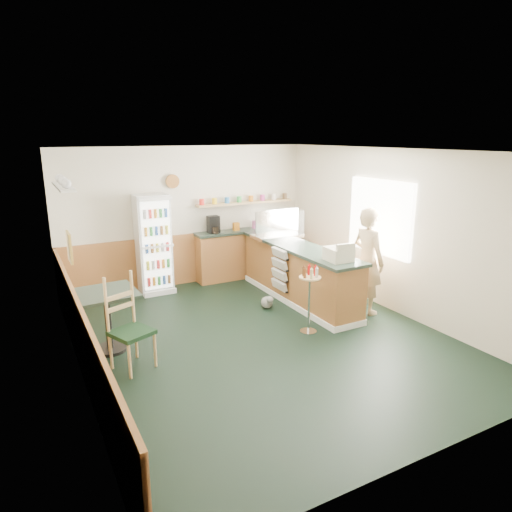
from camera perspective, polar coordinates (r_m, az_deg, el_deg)
ground at (r=6.86m, az=0.64°, el=-10.11°), size 6.00×6.00×0.00m
room_envelope at (r=6.91m, az=-3.91°, el=3.38°), size 5.04×6.02×2.72m
service_counter at (r=8.21m, az=5.31°, el=-2.44°), size 0.68×3.01×1.01m
back_counter at (r=9.54m, az=-1.18°, el=0.65°), size 2.24×0.42×1.69m
drinks_fridge at (r=8.71m, az=-12.65°, el=1.44°), size 0.61×0.53×1.85m
display_case at (r=8.63m, az=2.68°, el=4.02°), size 0.92×0.48×0.52m
cash_register at (r=7.17m, az=10.27°, el=0.24°), size 0.38×0.40×0.21m
shopkeeper at (r=7.74m, az=13.82°, el=-0.58°), size 0.45×0.61×1.78m
condiment_stand at (r=6.83m, az=6.72°, el=-4.33°), size 0.33×0.33×1.02m
newspaper_rack at (r=8.03m, az=2.97°, el=-1.73°), size 0.09×0.48×0.75m
cafe_table at (r=6.55m, az=-18.10°, el=-6.37°), size 0.82×0.82×0.86m
cafe_chair at (r=6.07m, az=-15.59°, el=-7.56°), size 0.60×0.60×1.22m
dog_doorstop at (r=7.89m, az=1.43°, el=-5.77°), size 0.20×0.26×0.24m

